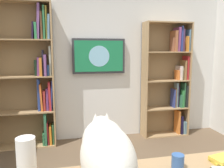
{
  "coord_description": "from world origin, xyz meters",
  "views": [
    {
      "loc": [
        0.59,
        1.65,
        1.51
      ],
      "look_at": [
        0.01,
        -1.03,
        1.1
      ],
      "focal_mm": 37.24,
      "sensor_mm": 36.0,
      "label": 1
    }
  ],
  "objects_px": {
    "bookshelf_left": "(171,79)",
    "coffee_mug": "(178,162)",
    "cat": "(106,152)",
    "wall_mounted_tv": "(99,56)",
    "paper_towel_roll": "(26,160)",
    "bookshelf_right": "(32,76)"
  },
  "relations": [
    {
      "from": "bookshelf_left",
      "to": "coffee_mug",
      "type": "xyz_separation_m",
      "value": [
        1.15,
        2.43,
        -0.21
      ]
    },
    {
      "from": "cat",
      "to": "wall_mounted_tv",
      "type": "bearing_deg",
      "value": -98.27
    },
    {
      "from": "wall_mounted_tv",
      "to": "coffee_mug",
      "type": "relative_size",
      "value": 9.03
    },
    {
      "from": "bookshelf_left",
      "to": "paper_towel_roll",
      "type": "bearing_deg",
      "value": 48.84
    },
    {
      "from": "wall_mounted_tv",
      "to": "paper_towel_roll",
      "type": "height_order",
      "value": "wall_mounted_tv"
    },
    {
      "from": "bookshelf_left",
      "to": "wall_mounted_tv",
      "type": "relative_size",
      "value": 2.27
    },
    {
      "from": "bookshelf_left",
      "to": "wall_mounted_tv",
      "type": "distance_m",
      "value": 1.32
    },
    {
      "from": "wall_mounted_tv",
      "to": "coffee_mug",
      "type": "xyz_separation_m",
      "value": [
        -0.11,
        2.52,
        -0.61
      ]
    },
    {
      "from": "paper_towel_roll",
      "to": "coffee_mug",
      "type": "bearing_deg",
      "value": 176.55
    },
    {
      "from": "wall_mounted_tv",
      "to": "bookshelf_right",
      "type": "bearing_deg",
      "value": 4.34
    },
    {
      "from": "bookshelf_right",
      "to": "wall_mounted_tv",
      "type": "distance_m",
      "value": 1.1
    },
    {
      "from": "wall_mounted_tv",
      "to": "coffee_mug",
      "type": "bearing_deg",
      "value": 92.44
    },
    {
      "from": "bookshelf_left",
      "to": "bookshelf_right",
      "type": "bearing_deg",
      "value": -0.08
    },
    {
      "from": "bookshelf_left",
      "to": "bookshelf_right",
      "type": "distance_m",
      "value": 2.32
    },
    {
      "from": "wall_mounted_tv",
      "to": "bookshelf_left",
      "type": "bearing_deg",
      "value": 176.2
    },
    {
      "from": "paper_towel_roll",
      "to": "wall_mounted_tv",
      "type": "bearing_deg",
      "value": -108.47
    },
    {
      "from": "bookshelf_left",
      "to": "bookshelf_right",
      "type": "xyz_separation_m",
      "value": [
        2.31,
        -0.0,
        0.1
      ]
    },
    {
      "from": "wall_mounted_tv",
      "to": "coffee_mug",
      "type": "distance_m",
      "value": 2.59
    },
    {
      "from": "cat",
      "to": "paper_towel_roll",
      "type": "bearing_deg",
      "value": -14.95
    },
    {
      "from": "bookshelf_left",
      "to": "cat",
      "type": "distance_m",
      "value": 2.98
    },
    {
      "from": "bookshelf_left",
      "to": "paper_towel_roll",
      "type": "height_order",
      "value": "bookshelf_left"
    },
    {
      "from": "bookshelf_right",
      "to": "paper_towel_roll",
      "type": "distance_m",
      "value": 2.4
    }
  ]
}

